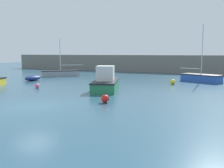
# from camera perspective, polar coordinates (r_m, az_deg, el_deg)

# --- Properties ---
(ground_plane) EXTENTS (120.00, 120.00, 0.20)m
(ground_plane) POSITION_cam_1_polar(r_m,az_deg,el_deg) (16.38, -17.27, -5.19)
(ground_plane) COLOR #284C60
(harbor_breakwater) EXTENTS (61.84, 3.74, 2.96)m
(harbor_breakwater) POSITION_cam_1_polar(r_m,az_deg,el_deg) (44.58, 11.27, 4.61)
(harbor_breakwater) COLOR slate
(harbor_breakwater) RESTS_ON ground_plane
(cabin_cruiser_white) EXTENTS (3.77, 5.86, 2.18)m
(cabin_cruiser_white) POSITION_cam_1_polar(r_m,az_deg,el_deg) (22.34, -1.41, 0.44)
(cabin_cruiser_white) COLOR #287A4C
(cabin_cruiser_white) RESTS_ON ground_plane
(sailboat_tall_mast) EXTENTS (4.98, 3.38, 6.53)m
(sailboat_tall_mast) POSITION_cam_1_polar(r_m,az_deg,el_deg) (30.42, 19.68, 1.34)
(sailboat_tall_mast) COLOR #2D56B7
(sailboat_tall_mast) RESTS_ON ground_plane
(sailboat_short_mast) EXTENTS (4.82, 4.82, 5.22)m
(sailboat_short_mast) POSITION_cam_1_polar(r_m,az_deg,el_deg) (36.43, -11.67, 2.45)
(sailboat_short_mast) COLOR gray
(sailboat_short_mast) RESTS_ON ground_plane
(fishing_dinghy_green) EXTENTS (1.22, 2.36, 0.64)m
(fishing_dinghy_green) POSITION_cam_1_polar(r_m,az_deg,el_deg) (31.33, -17.64, 1.30)
(fishing_dinghy_green) COLOR navy
(fishing_dinghy_green) RESTS_ON ground_plane
(mooring_buoy_red) EXTENTS (0.54, 0.54, 0.54)m
(mooring_buoy_red) POSITION_cam_1_polar(r_m,az_deg,el_deg) (16.64, -1.56, -3.39)
(mooring_buoy_red) COLOR red
(mooring_buoy_red) RESTS_ON ground_plane
(mooring_buoy_yellow) EXTENTS (0.53, 0.53, 0.53)m
(mooring_buoy_yellow) POSITION_cam_1_polar(r_m,az_deg,el_deg) (27.11, 13.76, 0.46)
(mooring_buoy_yellow) COLOR yellow
(mooring_buoy_yellow) RESTS_ON ground_plane
(mooring_buoy_pink) EXTENTS (0.45, 0.45, 0.45)m
(mooring_buoy_pink) POSITION_cam_1_polar(r_m,az_deg,el_deg) (24.52, -16.70, -0.41)
(mooring_buoy_pink) COLOR #EA668C
(mooring_buoy_pink) RESTS_ON ground_plane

